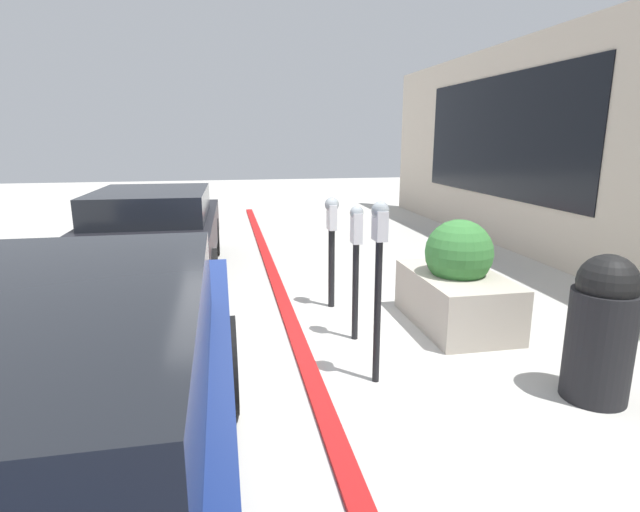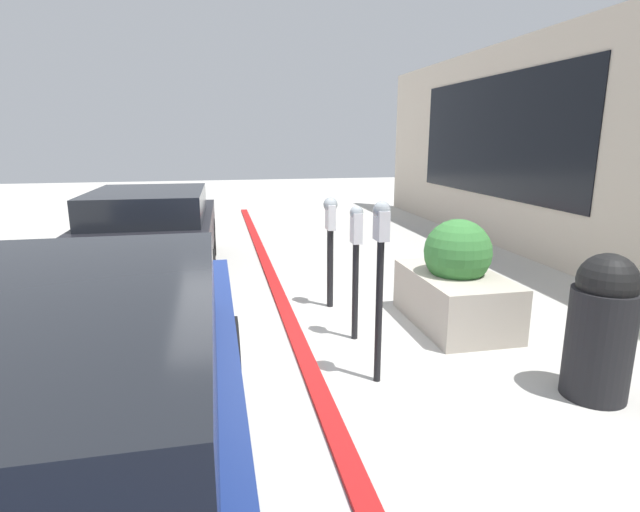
# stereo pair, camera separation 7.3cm
# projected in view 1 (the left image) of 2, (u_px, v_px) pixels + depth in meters

# --- Properties ---
(ground_plane) EXTENTS (40.00, 40.00, 0.00)m
(ground_plane) POSITION_uv_depth(u_px,v_px,m) (306.00, 342.00, 5.12)
(ground_plane) COLOR beige
(curb_strip) EXTENTS (19.00, 0.16, 0.04)m
(curb_strip) POSITION_uv_depth(u_px,v_px,m) (298.00, 341.00, 5.11)
(curb_strip) COLOR red
(curb_strip) RESTS_ON ground_plane
(parking_meter_nearest) EXTENTS (0.17, 0.14, 1.56)m
(parking_meter_nearest) POSITION_uv_depth(u_px,v_px,m) (379.00, 257.00, 4.05)
(parking_meter_nearest) COLOR black
(parking_meter_nearest) RESTS_ON ground_plane
(parking_meter_second) EXTENTS (0.16, 0.13, 1.39)m
(parking_meter_second) POSITION_uv_depth(u_px,v_px,m) (356.00, 250.00, 4.99)
(parking_meter_second) COLOR black
(parking_meter_second) RESTS_ON ground_plane
(parking_meter_middle) EXTENTS (0.20, 0.17, 1.35)m
(parking_meter_middle) POSITION_uv_depth(u_px,v_px,m) (332.00, 232.00, 5.98)
(parking_meter_middle) COLOR black
(parking_meter_middle) RESTS_ON ground_plane
(planter_box) EXTENTS (1.49, 0.88, 1.19)m
(planter_box) POSITION_uv_depth(u_px,v_px,m) (457.00, 284.00, 5.49)
(planter_box) COLOR #B2A899
(planter_box) RESTS_ON ground_plane
(parked_car_front) EXTENTS (4.34, 1.91, 1.47)m
(parked_car_front) POSITION_uv_depth(u_px,v_px,m) (23.00, 432.00, 2.19)
(parked_car_front) COLOR navy
(parked_car_front) RESTS_ON ground_plane
(parked_car_middle) EXTENTS (4.04, 1.83, 1.31)m
(parked_car_middle) POSITION_uv_depth(u_px,v_px,m) (155.00, 230.00, 7.39)
(parked_car_middle) COLOR black
(parked_car_middle) RESTS_ON ground_plane
(trash_bin) EXTENTS (0.50, 0.50, 1.19)m
(trash_bin) POSITION_uv_depth(u_px,v_px,m) (601.00, 328.00, 3.90)
(trash_bin) COLOR black
(trash_bin) RESTS_ON ground_plane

